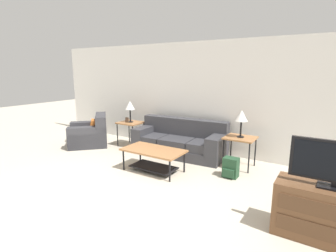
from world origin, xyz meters
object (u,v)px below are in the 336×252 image
object	(u,v)px
tv_console	(330,215)
table_lamp_right	(242,117)
couch	(180,142)
armchair	(90,134)
coffee_table	(153,155)
side_table_left	(131,124)
backpack	(231,168)
table_lamp_left	(130,106)
side_table_right	(240,140)

from	to	relation	value
tv_console	table_lamp_right	bearing A→B (deg)	132.24
couch	armchair	world-z (taller)	couch
coffee_table	side_table_left	world-z (taller)	side_table_left
armchair	tv_console	world-z (taller)	armchair
couch	armchair	xyz separation A→B (m)	(-2.40, -0.57, -0.01)
couch	backpack	size ratio (longest dim) A/B	5.86
table_lamp_left	tv_console	size ratio (longest dim) A/B	0.46
couch	backpack	bearing A→B (deg)	-24.13
table_lamp_right	backpack	size ratio (longest dim) A/B	1.47
side_table_right	tv_console	world-z (taller)	tv_console
side_table_right	table_lamp_left	world-z (taller)	table_lamp_left
armchair	couch	bearing A→B (deg)	13.40
side_table_left	table_lamp_right	distance (m)	2.91
coffee_table	tv_console	distance (m)	3.03
coffee_table	backpack	xyz separation A→B (m)	(1.38, 0.52, -0.15)
armchair	table_lamp_left	size ratio (longest dim) A/B	2.47
couch	tv_console	bearing A→B (deg)	-31.09
armchair	backpack	bearing A→B (deg)	-1.27
armchair	coffee_table	world-z (taller)	armchair
couch	side_table_left	size ratio (longest dim) A/B	3.46
side_table_left	side_table_right	xyz separation A→B (m)	(2.87, 0.00, 0.00)
side_table_right	armchair	bearing A→B (deg)	-172.44
side_table_left	tv_console	bearing A→B (deg)	-21.62
couch	table_lamp_left	size ratio (longest dim) A/B	3.97
armchair	backpack	world-z (taller)	armchair
coffee_table	backpack	bearing A→B (deg)	20.68
couch	table_lamp_right	world-z (taller)	table_lamp_right
table_lamp_right	coffee_table	bearing A→B (deg)	-140.36
coffee_table	tv_console	size ratio (longest dim) A/B	1.01
armchair	table_lamp_left	bearing A→B (deg)	27.67
coffee_table	backpack	distance (m)	1.48
armchair	table_lamp_right	world-z (taller)	table_lamp_right
side_table_right	backpack	world-z (taller)	side_table_right
armchair	tv_console	size ratio (longest dim) A/B	1.14
armchair	side_table_right	size ratio (longest dim) A/B	2.15
side_table_left	coffee_table	bearing A→B (deg)	-36.21
armchair	table_lamp_right	xyz separation A→B (m)	(3.84, 0.51, 0.76)
side_table_right	backpack	size ratio (longest dim) A/B	1.69
armchair	table_lamp_right	distance (m)	3.95
side_table_right	table_lamp_right	bearing A→B (deg)	-108.43
couch	side_table_left	bearing A→B (deg)	-177.48
coffee_table	table_lamp_right	xyz separation A→B (m)	(1.35, 1.11, 0.72)
couch	tv_console	world-z (taller)	couch
side_table_left	tv_console	world-z (taller)	tv_console
side_table_left	backpack	xyz separation A→B (m)	(2.90, -0.59, -0.39)
tv_console	couch	bearing A→B (deg)	148.91
couch	armchair	size ratio (longest dim) A/B	1.61
armchair	side_table_left	distance (m)	1.13
coffee_table	side_table_right	xyz separation A→B (m)	(1.35, 1.11, 0.24)
tv_console	backpack	world-z (taller)	tv_console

